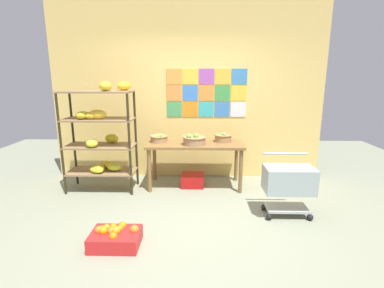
# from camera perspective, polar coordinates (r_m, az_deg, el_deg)

# --- Properties ---
(ground) EXTENTS (9.52, 9.52, 0.00)m
(ground) POSITION_cam_1_polar(r_m,az_deg,el_deg) (3.72, -2.00, -15.20)
(ground) COLOR gray
(back_wall_with_art) EXTENTS (4.64, 0.07, 2.99)m
(back_wall_with_art) POSITION_cam_1_polar(r_m,az_deg,el_deg) (5.07, -0.89, 10.06)
(back_wall_with_art) COLOR #ECC76A
(back_wall_with_art) RESTS_ON ground
(banana_shelf_unit) EXTENTS (1.06, 0.54, 1.70)m
(banana_shelf_unit) POSITION_cam_1_polar(r_m,az_deg,el_deg) (4.68, -17.43, 2.03)
(banana_shelf_unit) COLOR #2C2615
(banana_shelf_unit) RESTS_ON ground
(display_table) EXTENTS (1.52, 0.66, 0.73)m
(display_table) POSITION_cam_1_polar(r_m,az_deg,el_deg) (4.67, 0.62, -0.85)
(display_table) COLOR brown
(display_table) RESTS_ON ground
(fruit_basket_centre) EXTENTS (0.29, 0.29, 0.15)m
(fruit_basket_centre) POSITION_cam_1_polar(r_m,az_deg,el_deg) (4.74, 6.11, 1.28)
(fruit_basket_centre) COLOR #A57A4C
(fruit_basket_centre) RESTS_ON display_table
(fruit_basket_right) EXTENTS (0.37, 0.37, 0.18)m
(fruit_basket_right) POSITION_cam_1_polar(r_m,az_deg,el_deg) (4.51, 0.46, 0.88)
(fruit_basket_right) COLOR #A47C55
(fruit_basket_right) RESTS_ON display_table
(fruit_basket_back_right) EXTENTS (0.29, 0.29, 0.14)m
(fruit_basket_back_right) POSITION_cam_1_polar(r_m,az_deg,el_deg) (4.72, -6.48, 1.17)
(fruit_basket_back_right) COLOR #A67F53
(fruit_basket_back_right) RESTS_ON display_table
(produce_crate_under_table) EXTENTS (0.36, 0.33, 0.20)m
(produce_crate_under_table) POSITION_cam_1_polar(r_m,az_deg,el_deg) (4.82, 0.11, -7.06)
(produce_crate_under_table) COLOR #B41514
(produce_crate_under_table) RESTS_ON ground
(orange_crate_foreground) EXTENTS (0.52, 0.38, 0.22)m
(orange_crate_foreground) POSITION_cam_1_polar(r_m,az_deg,el_deg) (3.35, -14.82, -17.22)
(orange_crate_foreground) COLOR red
(orange_crate_foreground) RESTS_ON ground
(shopping_cart) EXTENTS (0.61, 0.42, 0.79)m
(shopping_cart) POSITION_cam_1_polar(r_m,az_deg,el_deg) (3.93, 18.39, -7.03)
(shopping_cart) COLOR black
(shopping_cart) RESTS_ON ground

